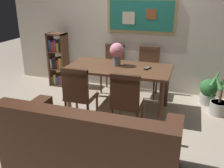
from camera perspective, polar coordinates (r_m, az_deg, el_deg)
The scene contains 13 objects.
ground_plane at distance 3.77m, azimuth -1.56°, elevation -9.18°, with size 12.00×12.00×0.00m, color tan.
wall_back_with_painting at distance 4.88m, azimuth 5.02°, elevation 13.78°, with size 5.20×0.14×2.60m.
dining_table at distance 4.02m, azimuth 1.54°, elevation 2.71°, with size 1.65×0.85×0.73m.
dining_chair_far_right at distance 4.69m, azimuth 8.21°, elevation 3.80°, with size 0.40×0.41×0.91m.
dining_chair_near_right at distance 3.26m, azimuth 3.36°, elevation -3.57°, with size 0.40×0.41×0.91m.
dining_chair_far_left at distance 4.86m, azimuth 0.30°, elevation 4.61°, with size 0.40×0.41×0.91m.
dining_chair_near_left at distance 3.51m, azimuth -7.64°, elevation -1.91°, with size 0.40×0.41×0.91m.
leather_couch at distance 2.72m, azimuth -4.83°, elevation -14.38°, with size 1.80×0.84×0.84m.
bookshelf at distance 5.26m, azimuth -12.13°, elevation 5.10°, with size 0.36×0.28×1.09m.
potted_ivy at distance 4.64m, azimuth 21.21°, elevation -1.57°, with size 0.30×0.31×0.48m.
potted_palm at distance 4.31m, azimuth 23.59°, elevation -3.19°, with size 0.41×0.37×0.75m.
flower_vase at distance 4.00m, azimuth 1.14°, elevation 7.39°, with size 0.23×0.23×0.37m.
tv_remote at distance 3.92m, azimuth 8.16°, elevation 3.59°, with size 0.10×0.16×0.02m.
Camera 1 is at (1.12, -3.08, 1.86)m, focal length 39.85 mm.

